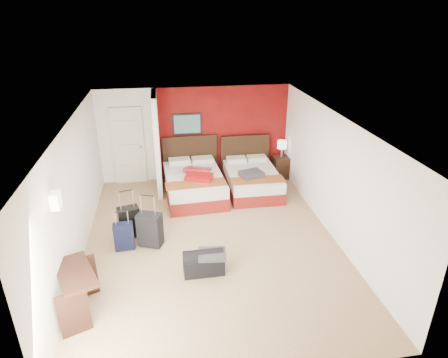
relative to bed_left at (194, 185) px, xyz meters
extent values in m
plane|color=tan|center=(0.16, -2.08, -0.30)|extent=(6.50, 6.50, 0.00)
cube|color=white|center=(0.16, 1.17, 0.95)|extent=(5.00, 0.04, 2.50)
cube|color=white|center=(-2.34, -2.08, 0.95)|extent=(0.04, 6.50, 2.50)
cube|color=black|center=(-0.04, 1.11, 1.25)|extent=(0.78, 0.03, 0.58)
cube|color=white|center=(-2.22, -3.58, 1.60)|extent=(0.12, 0.20, 0.24)
cube|color=maroon|center=(0.91, 1.15, 0.95)|extent=(3.50, 0.04, 2.50)
cube|color=silver|center=(-0.84, 0.53, 0.95)|extent=(0.12, 1.20, 2.50)
cube|color=silver|center=(-1.59, 1.12, 0.73)|extent=(0.82, 0.06, 2.05)
cube|color=white|center=(0.00, 0.00, 0.00)|extent=(1.49, 2.05, 0.59)
cube|color=white|center=(1.49, 0.04, -0.02)|extent=(1.29, 1.83, 0.55)
cube|color=#A30E10|center=(0.10, -0.10, 0.35)|extent=(0.89, 1.04, 0.11)
cube|color=#3E3F44|center=(1.39, -0.26, 0.31)|extent=(0.62, 0.55, 0.13)
cube|color=black|center=(2.46, 0.76, 0.01)|extent=(0.46, 0.46, 0.61)
cylinder|color=white|center=(2.46, 0.76, 0.54)|extent=(0.31, 0.31, 0.46)
cube|color=black|center=(-1.48, -1.65, 0.02)|extent=(0.48, 0.37, 0.64)
cube|color=black|center=(-1.05, -2.05, 0.04)|extent=(0.53, 0.44, 0.67)
cube|color=black|center=(-1.56, -2.09, -0.03)|extent=(0.40, 0.27, 0.53)
cube|color=black|center=(-0.11, -3.05, -0.11)|extent=(0.73, 0.40, 0.36)
cube|color=#35353A|center=(0.04, -3.10, 0.10)|extent=(0.52, 0.46, 0.06)
cube|color=black|center=(-2.10, -3.77, 0.10)|extent=(0.81, 1.07, 0.80)
camera|label=1|loc=(-0.65, -8.71, 4.12)|focal=31.08mm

